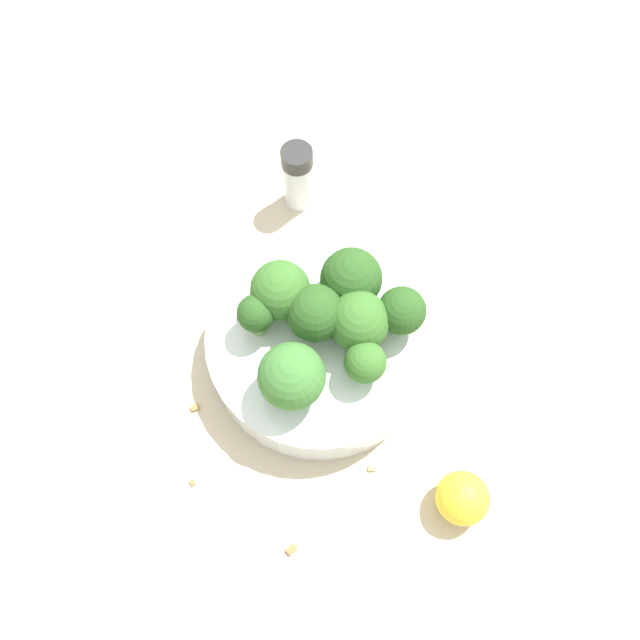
{
  "coord_description": "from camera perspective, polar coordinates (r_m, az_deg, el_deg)",
  "views": [
    {
      "loc": [
        0.18,
        -0.13,
        0.58
      ],
      "look_at": [
        0.0,
        0.0,
        0.08
      ],
      "focal_mm": 35.0,
      "sensor_mm": 36.0,
      "label": 1
    }
  ],
  "objects": [
    {
      "name": "almond_crumb_1",
      "position": [
        0.59,
        -11.58,
        -14.37
      ],
      "size": [
        0.01,
        0.0,
        0.01
      ],
      "primitive_type": "cube",
      "rotation": [
        0.0,
        0.0,
        0.03
      ],
      "color": "olive",
      "rests_on": "ground_plane"
    },
    {
      "name": "bowl",
      "position": [
        0.59,
        0.0,
        -2.22
      ],
      "size": [
        0.21,
        0.21,
        0.05
      ],
      "primitive_type": "cylinder",
      "color": "silver",
      "rests_on": "ground_plane"
    },
    {
      "name": "almond_crumb_3",
      "position": [
        0.61,
        -11.38,
        -7.83
      ],
      "size": [
        0.01,
        0.01,
        0.01
      ],
      "primitive_type": "cube",
      "rotation": [
        0.0,
        0.0,
        1.36
      ],
      "color": "olive",
      "rests_on": "ground_plane"
    },
    {
      "name": "broccoli_floret_5",
      "position": [
        0.52,
        -2.62,
        -5.18
      ],
      "size": [
        0.06,
        0.06,
        0.06
      ],
      "color": "#84AD66",
      "rests_on": "bowl"
    },
    {
      "name": "almond_crumb_2",
      "position": [
        0.57,
        -2.62,
        -20.2
      ],
      "size": [
        0.01,
        0.01,
        0.01
      ],
      "primitive_type": "cube",
      "rotation": [
        0.0,
        0.0,
        1.67
      ],
      "color": "olive",
      "rests_on": "ground_plane"
    },
    {
      "name": "broccoli_floret_7",
      "position": [
        0.56,
        2.87,
        3.78
      ],
      "size": [
        0.06,
        0.06,
        0.06
      ],
      "color": "#8EB770",
      "rests_on": "bowl"
    },
    {
      "name": "almond_crumb_0",
      "position": [
        0.59,
        4.77,
        -13.35
      ],
      "size": [
        0.01,
        0.01,
        0.01
      ],
      "primitive_type": "cube",
      "rotation": [
        0.0,
        0.0,
        0.96
      ],
      "color": "tan",
      "rests_on": "ground_plane"
    },
    {
      "name": "ground_plane",
      "position": [
        0.62,
        0.0,
        -3.07
      ],
      "size": [
        3.0,
        3.0,
        0.0
      ],
      "primitive_type": "plane",
      "color": "beige"
    },
    {
      "name": "broccoli_floret_3",
      "position": [
        0.54,
        -0.83,
        0.36
      ],
      "size": [
        0.05,
        0.05,
        0.06
      ],
      "color": "#8EB770",
      "rests_on": "bowl"
    },
    {
      "name": "broccoli_floret_0",
      "position": [
        0.55,
        -3.64,
        2.69
      ],
      "size": [
        0.05,
        0.05,
        0.06
      ],
      "color": "#7A9E5B",
      "rests_on": "bowl"
    },
    {
      "name": "pepper_shaker",
      "position": [
        0.67,
        -2.05,
        12.96
      ],
      "size": [
        0.03,
        0.03,
        0.08
      ],
      "color": "silver",
      "rests_on": "ground_plane"
    },
    {
      "name": "broccoli_floret_4",
      "position": [
        0.55,
        7.46,
        0.77
      ],
      "size": [
        0.04,
        0.04,
        0.05
      ],
      "color": "#84AD66",
      "rests_on": "bowl"
    },
    {
      "name": "broccoli_floret_6",
      "position": [
        0.55,
        -5.84,
        0.49
      ],
      "size": [
        0.03,
        0.03,
        0.05
      ],
      "color": "#7A9E5B",
      "rests_on": "bowl"
    },
    {
      "name": "broccoli_floret_1",
      "position": [
        0.54,
        3.57,
        -0.15
      ],
      "size": [
        0.05,
        0.05,
        0.06
      ],
      "color": "#7A9E5B",
      "rests_on": "bowl"
    },
    {
      "name": "lemon_wedge",
      "position": [
        0.57,
        12.89,
        -15.59
      ],
      "size": [
        0.05,
        0.05,
        0.05
      ],
      "primitive_type": "sphere",
      "color": "yellow",
      "rests_on": "ground_plane"
    },
    {
      "name": "broccoli_floret_2",
      "position": [
        0.54,
        4.14,
        -3.91
      ],
      "size": [
        0.04,
        0.04,
        0.05
      ],
      "color": "#8EB770",
      "rests_on": "bowl"
    }
  ]
}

